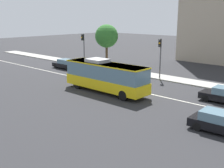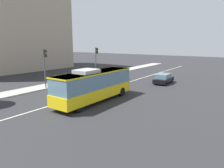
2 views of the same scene
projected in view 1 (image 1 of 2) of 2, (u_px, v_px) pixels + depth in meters
ground_plane at (122, 88)px, 31.32m from camera, size 160.00×160.00×0.00m
sidewalk_kerb at (158, 77)px, 36.72m from camera, size 80.00×2.75×0.14m
lane_centre_line at (122, 88)px, 31.32m from camera, size 76.00×0.16×0.01m
transit_bus at (105, 75)px, 29.16m from camera, size 10.01×2.53×3.46m
sedan_black at (66, 64)px, 42.59m from camera, size 4.50×1.82×1.46m
sedan_black_behind at (222, 123)px, 19.11m from camera, size 4.57×1.99×1.46m
traffic_light_near_corner at (83, 44)px, 43.99m from camera, size 0.33×0.62×5.20m
traffic_light_far_corner at (160, 52)px, 34.65m from camera, size 0.34×0.62×5.20m
street_tree_kerbside_left at (107, 36)px, 41.25m from camera, size 3.45×3.45×6.74m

